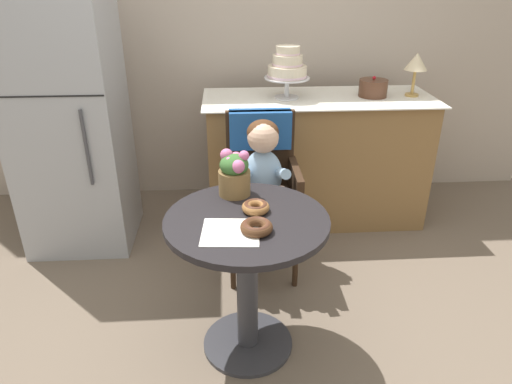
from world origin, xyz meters
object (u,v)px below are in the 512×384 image
Objects in this scene: donut_mid at (256,226)px; round_layer_cake at (373,88)px; donut_front at (256,207)px; refrigerator at (69,118)px; table_lamp at (416,63)px; wicker_chair at (261,168)px; tiered_cake_stand at (287,67)px; cafe_table at (247,259)px; flower_vase at (234,173)px; seated_child at (263,172)px.

round_layer_cake is (0.88, 1.42, 0.21)m from donut_mid.
donut_front is 0.07× the size of refrigerator.
table_lamp is (1.14, 1.24, 0.37)m from donut_front.
donut_front is at bearing -94.12° from wicker_chair.
round_layer_cake is (0.59, 0.00, -0.15)m from tiered_cake_stand.
cafe_table is 0.42× the size of refrigerator.
table_lamp reaches higher than wicker_chair.
flower_vase is 0.13× the size of refrigerator.
wicker_chair is at bearing -110.45° from tiered_cake_stand.
round_layer_cake is at bearing 5.94° from refrigerator.
wicker_chair is 3.35× the size of table_lamp.
table_lamp reaches higher than round_layer_cake.
table_lamp is at bearing 30.17° from wicker_chair.
round_layer_cake is 1.98m from refrigerator.
seated_child reaches higher than donut_front.
refrigerator reaches higher than donut_front.
table_lamp reaches higher than cafe_table.
seated_child is at bearing -106.31° from tiered_cake_stand.
donut_front is 0.92× the size of donut_mid.
cafe_table is at bearing -132.38° from table_lamp.
refrigerator is (-2.23, -0.20, -0.27)m from table_lamp.
donut_front is 1.33m from tiered_cake_stand.
refrigerator is at bearing 139.34° from flower_vase.
refrigerator is (-1.00, 0.86, 0.02)m from flower_vase.
tiered_cake_stand reaches higher than seated_child.
seated_child is (0.00, -0.16, 0.04)m from wicker_chair.
flower_vase is (-0.05, 0.24, 0.32)m from cafe_table.
seated_child is 0.70m from donut_mid.
wicker_chair reaches higher than cafe_table.
donut_front is 1.51m from refrigerator.
seated_child is 5.42× the size of donut_mid.
donut_mid is 1.63m from refrigerator.
donut_mid is 0.47× the size of table_lamp.
refrigerator is at bearing -174.06° from round_layer_cake.
tiered_cake_stand is at bearing 70.58° from flower_vase.
table_lamp is 2.26m from refrigerator.
cafe_table is 3.27× the size of flower_vase.
round_layer_cake is at bearing 37.89° from wicker_chair.
seated_child is at bearing -87.76° from wicker_chair.
donut_front is at bearing 53.25° from cafe_table.
round_layer_cake is (0.80, 0.73, 0.28)m from seated_child.
wicker_chair is 0.16m from seated_child.
wicker_chair is at bearing -152.07° from table_lamp.
table_lamp is (0.27, -0.01, 0.16)m from round_layer_cake.
table_lamp is at bearing 40.78° from flower_vase.
tiered_cake_stand is (0.33, 1.30, 0.59)m from cafe_table.
tiered_cake_stand is at bearing 78.26° from donut_mid.
refrigerator is (-1.05, 1.10, 0.34)m from cafe_table.
cafe_table is 1.65m from round_layer_cake.
cafe_table is 0.40m from flower_vase.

